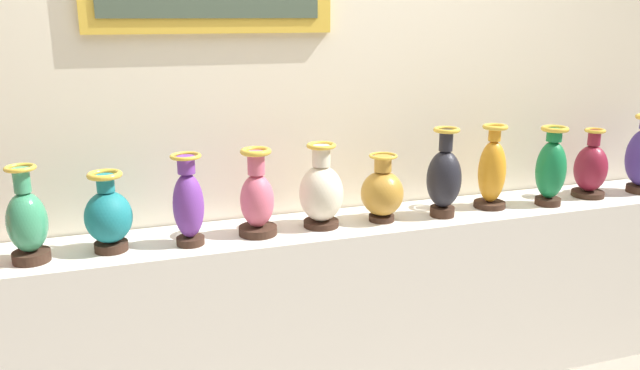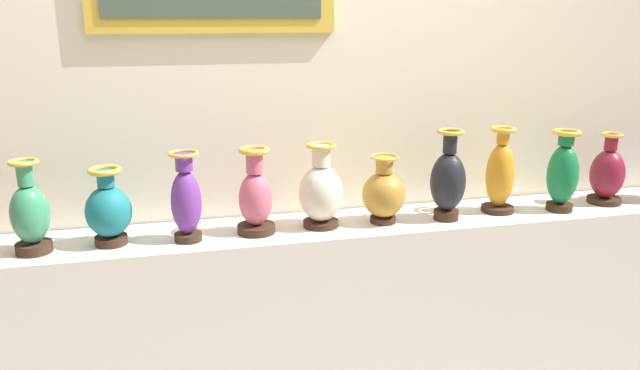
{
  "view_description": "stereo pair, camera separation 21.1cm",
  "coord_description": "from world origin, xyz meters",
  "px_view_note": "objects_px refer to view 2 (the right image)",
  "views": [
    {
      "loc": [
        -0.81,
        -2.42,
        1.72
      ],
      "look_at": [
        0.0,
        0.0,
        1.02
      ],
      "focal_mm": 34.85,
      "sensor_mm": 36.0,
      "label": 1
    },
    {
      "loc": [
        -0.61,
        -2.47,
        1.72
      ],
      "look_at": [
        0.0,
        0.0,
        1.02
      ],
      "focal_mm": 34.85,
      "sensor_mm": 36.0,
      "label": 2
    }
  ],
  "objects_px": {
    "vase_teal": "(109,210)",
    "vase_ivory": "(320,192)",
    "vase_burgundy": "(607,174)",
    "vase_jade": "(30,215)",
    "vase_rose": "(255,197)",
    "vase_amber": "(500,175)",
    "vase_emerald": "(563,173)",
    "vase_violet": "(186,200)",
    "vase_ochre": "(384,193)",
    "vase_onyx": "(448,181)"
  },
  "relations": [
    {
      "from": "vase_violet",
      "to": "vase_ochre",
      "type": "xyz_separation_m",
      "value": [
        0.84,
        0.03,
        -0.04
      ]
    },
    {
      "from": "vase_emerald",
      "to": "vase_ivory",
      "type": "bearing_deg",
      "value": 177.65
    },
    {
      "from": "vase_teal",
      "to": "vase_rose",
      "type": "xyz_separation_m",
      "value": [
        0.58,
        -0.0,
        0.01
      ]
    },
    {
      "from": "vase_onyx",
      "to": "vase_teal",
      "type": "bearing_deg",
      "value": 178.89
    },
    {
      "from": "vase_teal",
      "to": "vase_ivory",
      "type": "relative_size",
      "value": 0.86
    },
    {
      "from": "vase_ivory",
      "to": "vase_ochre",
      "type": "distance_m",
      "value": 0.28
    },
    {
      "from": "vase_rose",
      "to": "vase_onyx",
      "type": "bearing_deg",
      "value": -1.85
    },
    {
      "from": "vase_ochre",
      "to": "vase_burgundy",
      "type": "xyz_separation_m",
      "value": [
        1.14,
        0.02,
        0.01
      ]
    },
    {
      "from": "vase_onyx",
      "to": "vase_burgundy",
      "type": "relative_size",
      "value": 1.18
    },
    {
      "from": "vase_jade",
      "to": "vase_amber",
      "type": "xyz_separation_m",
      "value": [
        1.98,
        0.04,
        0.02
      ]
    },
    {
      "from": "vase_jade",
      "to": "vase_rose",
      "type": "bearing_deg",
      "value": 1.46
    },
    {
      "from": "vase_ivory",
      "to": "vase_emerald",
      "type": "xyz_separation_m",
      "value": [
        1.13,
        -0.05,
        0.03
      ]
    },
    {
      "from": "vase_violet",
      "to": "vase_ivory",
      "type": "distance_m",
      "value": 0.56
    },
    {
      "from": "vase_rose",
      "to": "vase_ivory",
      "type": "height_order",
      "value": "same"
    },
    {
      "from": "vase_jade",
      "to": "vase_ochre",
      "type": "height_order",
      "value": "vase_jade"
    },
    {
      "from": "vase_ochre",
      "to": "vase_emerald",
      "type": "distance_m",
      "value": 0.86
    },
    {
      "from": "vase_teal",
      "to": "vase_jade",
      "type": "bearing_deg",
      "value": -175.45
    },
    {
      "from": "vase_teal",
      "to": "vase_ivory",
      "type": "height_order",
      "value": "vase_ivory"
    },
    {
      "from": "vase_jade",
      "to": "vase_emerald",
      "type": "bearing_deg",
      "value": -0.29
    },
    {
      "from": "vase_onyx",
      "to": "vase_ochre",
      "type": "bearing_deg",
      "value": 174.87
    },
    {
      "from": "vase_rose",
      "to": "vase_emerald",
      "type": "height_order",
      "value": "vase_emerald"
    },
    {
      "from": "vase_violet",
      "to": "vase_teal",
      "type": "bearing_deg",
      "value": 174.31
    },
    {
      "from": "vase_violet",
      "to": "vase_ochre",
      "type": "distance_m",
      "value": 0.84
    },
    {
      "from": "vase_rose",
      "to": "vase_ivory",
      "type": "distance_m",
      "value": 0.28
    },
    {
      "from": "vase_amber",
      "to": "vase_jade",
      "type": "bearing_deg",
      "value": -178.78
    },
    {
      "from": "vase_jade",
      "to": "vase_burgundy",
      "type": "distance_m",
      "value": 2.56
    },
    {
      "from": "vase_teal",
      "to": "vase_onyx",
      "type": "height_order",
      "value": "vase_onyx"
    },
    {
      "from": "vase_teal",
      "to": "vase_burgundy",
      "type": "xyz_separation_m",
      "value": [
        2.28,
        0.02,
        0.0
      ]
    },
    {
      "from": "vase_burgundy",
      "to": "vase_violet",
      "type": "bearing_deg",
      "value": -178.55
    },
    {
      "from": "vase_onyx",
      "to": "vase_amber",
      "type": "bearing_deg",
      "value": 9.66
    },
    {
      "from": "vase_amber",
      "to": "vase_ivory",
      "type": "bearing_deg",
      "value": -179.52
    },
    {
      "from": "vase_onyx",
      "to": "vase_emerald",
      "type": "distance_m",
      "value": 0.57
    },
    {
      "from": "vase_jade",
      "to": "vase_ochre",
      "type": "distance_m",
      "value": 1.42
    },
    {
      "from": "vase_teal",
      "to": "vase_amber",
      "type": "distance_m",
      "value": 1.7
    },
    {
      "from": "vase_jade",
      "to": "vase_onyx",
      "type": "xyz_separation_m",
      "value": [
        1.7,
        -0.01,
        0.03
      ]
    },
    {
      "from": "vase_rose",
      "to": "vase_jade",
      "type": "bearing_deg",
      "value": -178.54
    },
    {
      "from": "vase_onyx",
      "to": "vase_emerald",
      "type": "bearing_deg",
      "value": -0.61
    },
    {
      "from": "vase_ochre",
      "to": "vase_amber",
      "type": "height_order",
      "value": "vase_amber"
    },
    {
      "from": "vase_emerald",
      "to": "vase_burgundy",
      "type": "distance_m",
      "value": 0.29
    },
    {
      "from": "vase_ivory",
      "to": "vase_onyx",
      "type": "xyz_separation_m",
      "value": [
        0.57,
        -0.04,
        0.02
      ]
    },
    {
      "from": "vase_jade",
      "to": "vase_violet",
      "type": "bearing_deg",
      "value": -0.74
    },
    {
      "from": "vase_teal",
      "to": "vase_amber",
      "type": "xyz_separation_m",
      "value": [
        1.7,
        0.02,
        0.03
      ]
    },
    {
      "from": "vase_rose",
      "to": "vase_onyx",
      "type": "height_order",
      "value": "vase_onyx"
    },
    {
      "from": "vase_amber",
      "to": "vase_burgundy",
      "type": "distance_m",
      "value": 0.57
    },
    {
      "from": "vase_jade",
      "to": "vase_ivory",
      "type": "relative_size",
      "value": 1.0
    },
    {
      "from": "vase_teal",
      "to": "vase_rose",
      "type": "bearing_deg",
      "value": -0.04
    },
    {
      "from": "vase_ochre",
      "to": "vase_amber",
      "type": "distance_m",
      "value": 0.57
    },
    {
      "from": "vase_onyx",
      "to": "vase_amber",
      "type": "xyz_separation_m",
      "value": [
        0.28,
        0.05,
        -0.0
      ]
    },
    {
      "from": "vase_rose",
      "to": "vase_burgundy",
      "type": "bearing_deg",
      "value": 0.7
    },
    {
      "from": "vase_ivory",
      "to": "vase_emerald",
      "type": "distance_m",
      "value": 1.14
    }
  ]
}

